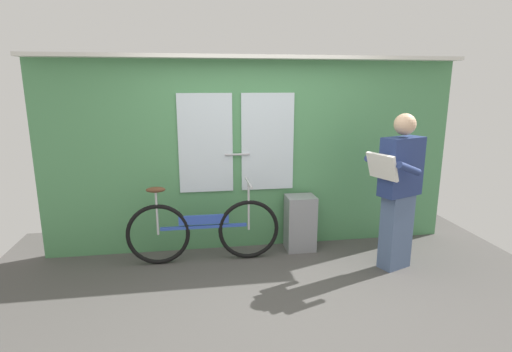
{
  "coord_description": "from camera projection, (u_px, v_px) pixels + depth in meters",
  "views": [
    {
      "loc": [
        -0.69,
        -3.21,
        1.9
      ],
      "look_at": [
        -0.07,
        0.66,
        0.99
      ],
      "focal_mm": 28.02,
      "sensor_mm": 36.0,
      "label": 1
    }
  ],
  "objects": [
    {
      "name": "ground_plane",
      "position": [
        275.0,
        300.0,
        3.62
      ],
      "size": [
        5.72,
        4.14,
        0.04
      ],
      "primitive_type": "cube",
      "color": "#474442"
    },
    {
      "name": "train_door_wall",
      "position": [
        253.0,
        151.0,
        4.57
      ],
      "size": [
        4.72,
        0.28,
        2.19
      ],
      "color": "#4C8C56",
      "rests_on": "ground_plane"
    },
    {
      "name": "bicycle_near_door",
      "position": [
        203.0,
        230.0,
        4.3
      ],
      "size": [
        1.64,
        0.44,
        0.88
      ],
      "rotation": [
        0.0,
        0.0,
        -0.0
      ],
      "color": "black",
      "rests_on": "ground_plane"
    },
    {
      "name": "passenger_reading_newspaper",
      "position": [
        399.0,
        189.0,
        4.05
      ],
      "size": [
        0.62,
        0.55,
        1.62
      ],
      "rotation": [
        0.0,
        0.0,
        3.52
      ],
      "color": "slate",
      "rests_on": "ground_plane"
    },
    {
      "name": "trash_bin_by_wall",
      "position": [
        300.0,
        223.0,
        4.63
      ],
      "size": [
        0.33,
        0.28,
        0.64
      ],
      "primitive_type": "cube",
      "color": "gray",
      "rests_on": "ground_plane"
    }
  ]
}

